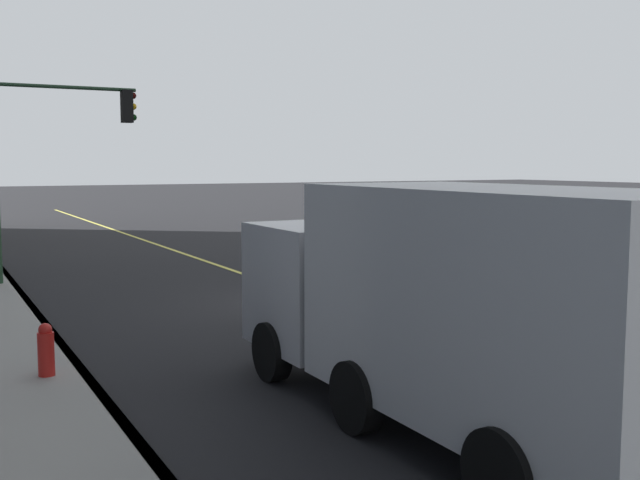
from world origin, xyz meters
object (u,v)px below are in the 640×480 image
car_black (582,294)px  truck_white (452,300)px  pedestrian_with_backpack (282,271)px  traffic_light_mast (52,142)px  fire_hydrant (46,355)px  car_maroon (378,255)px

car_black → truck_white: (-2.63, 5.13, 0.77)m
pedestrian_with_backpack → traffic_light_mast: traffic_light_mast is taller
pedestrian_with_backpack → car_black: bearing=-136.2°
truck_white → traffic_light_mast: bearing=10.3°
car_black → truck_white: size_ratio=0.64×
fire_hydrant → traffic_light_mast: bearing=-9.7°
car_maroon → car_black: 7.05m
car_black → pedestrian_with_backpack: 6.01m
truck_white → traffic_light_mast: size_ratio=1.33×
car_black → fire_hydrant: 9.44m
truck_white → fire_hydrant: truck_white is taller
car_black → car_maroon: bearing=0.2°
car_maroon → pedestrian_with_backpack: 4.94m
car_black → traffic_light_mast: 13.92m
pedestrian_with_backpack → fire_hydrant: (-2.70, 5.13, -0.55)m
car_maroon → pedestrian_with_backpack: (-2.71, 4.13, 0.20)m
car_black → pedestrian_with_backpack: (4.34, 4.16, 0.17)m
car_black → pedestrian_with_backpack: bearing=43.8°
traffic_light_mast → fire_hydrant: traffic_light_mast is taller
pedestrian_with_backpack → traffic_light_mast: (6.90, 3.49, 2.83)m
car_black → truck_white: bearing=117.2°
traffic_light_mast → pedestrian_with_backpack: bearing=-153.1°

